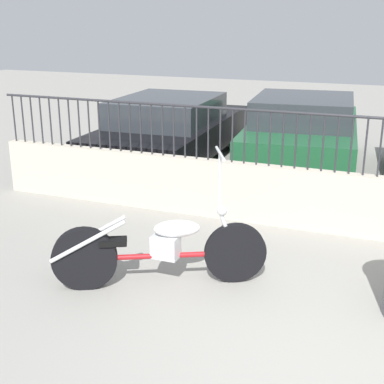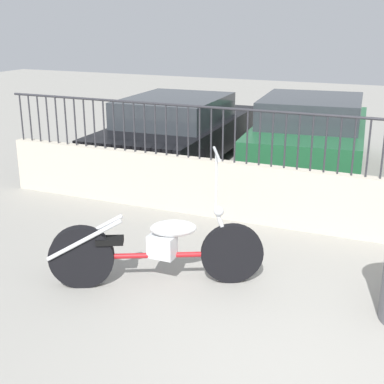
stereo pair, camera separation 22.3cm
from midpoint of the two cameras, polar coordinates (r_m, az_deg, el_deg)
ground_plane at (r=4.67m, az=12.32°, el=-17.56°), size 40.00×40.00×0.00m
low_wall at (r=7.12m, az=16.59°, el=-1.42°), size 10.84×0.18×0.81m
fence_railing at (r=6.88m, az=17.26°, el=5.69°), size 10.84×0.04×0.75m
motorcycle_red at (r=5.59m, az=-5.70°, el=-6.17°), size 2.06×1.13×1.44m
car_black at (r=10.37m, az=-2.88°, el=6.73°), size 2.08×4.62×1.28m
car_green at (r=10.15m, az=11.09°, el=6.34°), size 2.30×4.32×1.35m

